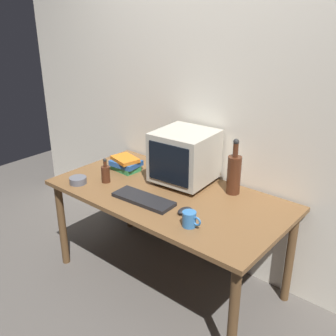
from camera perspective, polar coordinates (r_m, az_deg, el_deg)
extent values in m
plane|color=#56514C|center=(2.99, 0.00, -15.80)|extent=(6.00, 6.00, 0.00)
cube|color=silver|center=(2.79, 6.34, 9.86)|extent=(4.00, 0.08, 2.50)
cube|color=brown|center=(2.62, 0.00, -3.94)|extent=(1.61, 0.82, 0.03)
cylinder|color=brown|center=(3.08, -15.13, -7.92)|extent=(0.06, 0.06, 0.67)
cylinder|color=brown|center=(2.23, 9.44, -20.79)|extent=(0.06, 0.06, 0.67)
cylinder|color=brown|center=(3.46, -5.69, -3.56)|extent=(0.06, 0.06, 0.67)
cylinder|color=brown|center=(2.74, 17.28, -12.31)|extent=(0.06, 0.06, 0.67)
cube|color=#B2AD9E|center=(2.77, 2.39, -1.74)|extent=(0.30, 0.26, 0.03)
cube|color=#B2AD9E|center=(2.70, 2.46, 1.84)|extent=(0.41, 0.41, 0.34)
cube|color=black|center=(2.55, 0.06, 0.58)|extent=(0.31, 0.03, 0.27)
cube|color=black|center=(2.51, -3.59, -4.55)|extent=(0.43, 0.17, 0.02)
ellipsoid|color=black|center=(2.36, 2.45, -6.21)|extent=(0.08, 0.11, 0.04)
cylinder|color=#472314|center=(2.60, 9.54, -1.02)|extent=(0.09, 0.09, 0.26)
cylinder|color=#472314|center=(2.53, 9.79, 2.57)|extent=(0.03, 0.03, 0.09)
sphere|color=#262626|center=(2.52, 9.88, 3.78)|extent=(0.04, 0.04, 0.04)
cylinder|color=#472314|center=(2.78, -9.04, -0.91)|extent=(0.06, 0.06, 0.12)
cylinder|color=#472314|center=(2.75, -9.14, 0.58)|extent=(0.02, 0.02, 0.04)
sphere|color=#262626|center=(2.74, -9.17, 1.13)|extent=(0.03, 0.03, 0.03)
cube|color=#33894C|center=(2.98, -6.15, 0.06)|extent=(0.21, 0.15, 0.04)
cube|color=#28569E|center=(2.96, -6.12, 0.74)|extent=(0.22, 0.18, 0.04)
cube|color=orange|center=(2.95, -6.24, 1.30)|extent=(0.23, 0.19, 0.03)
cylinder|color=#3370B2|center=(2.22, 3.10, -7.42)|extent=(0.08, 0.08, 0.09)
torus|color=#3370B2|center=(2.20, 4.19, -7.74)|extent=(0.06, 0.01, 0.06)
cylinder|color=#595B66|center=(2.81, -12.94, -1.75)|extent=(0.12, 0.12, 0.04)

